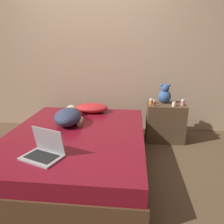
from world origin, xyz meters
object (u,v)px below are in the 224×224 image
(laptop, at_px, (44,151))
(bottle_red, at_px, (154,103))
(bottle_amber, at_px, (151,101))
(person_lying, at_px, (69,116))
(teddy_bear, at_px, (165,95))
(bottle_white, at_px, (174,104))
(bottle_pink, at_px, (183,103))
(pillow, at_px, (92,108))

(laptop, xyz_separation_m, bottle_red, (1.07, 1.25, 0.14))
(bottle_amber, bearing_deg, person_lying, -155.46)
(person_lying, bearing_deg, bottle_red, 11.05)
(teddy_bear, height_order, bottle_white, teddy_bear)
(bottle_amber, distance_m, bottle_pink, 0.44)
(bottle_white, bearing_deg, bottle_red, -173.60)
(bottle_amber, bearing_deg, bottle_red, -71.76)
(person_lying, xyz_separation_m, laptop, (0.03, -0.87, -0.04))
(laptop, height_order, bottle_amber, laptop)
(pillow, xyz_separation_m, teddy_bear, (1.06, 0.07, 0.21))
(teddy_bear, distance_m, bottle_pink, 0.28)
(pillow, xyz_separation_m, bottle_pink, (1.30, -0.05, 0.13))
(pillow, bearing_deg, bottle_amber, -1.40)
(pillow, distance_m, bottle_pink, 1.31)
(person_lying, relative_size, teddy_bear, 2.32)
(person_lying, relative_size, bottle_amber, 8.38)
(person_lying, height_order, bottle_pink, bottle_pink)
(pillow, relative_size, teddy_bear, 1.70)
(person_lying, bearing_deg, bottle_white, 8.68)
(bottle_pink, bearing_deg, teddy_bear, 152.33)
(pillow, xyz_separation_m, laptop, (-0.17, -1.38, -0.01))
(laptop, bearing_deg, person_lying, 112.87)
(person_lying, bearing_deg, pillow, 60.49)
(pillow, bearing_deg, bottle_pink, -2.25)
(pillow, distance_m, bottle_white, 1.18)
(teddy_bear, relative_size, bottle_pink, 3.35)
(bottle_white, distance_m, bottle_red, 0.27)
(laptop, xyz_separation_m, bottle_pink, (1.47, 1.33, 0.14))
(bottle_red, bearing_deg, pillow, 171.73)
(laptop, bearing_deg, bottle_pink, 62.89)
(bottle_pink, bearing_deg, pillow, 177.75)
(teddy_bear, xyz_separation_m, bottle_white, (0.11, -0.17, -0.09))
(bottle_pink, distance_m, bottle_red, 0.41)
(bottle_amber, bearing_deg, pillow, 178.60)
(bottle_pink, height_order, bottle_white, bottle_pink)
(teddy_bear, distance_m, bottle_amber, 0.24)
(person_lying, height_order, teddy_bear, teddy_bear)
(laptop, bearing_deg, bottle_amber, 73.48)
(bottle_amber, xyz_separation_m, bottle_white, (0.31, -0.08, -0.01))
(bottle_white, bearing_deg, pillow, 175.11)
(bottle_red, bearing_deg, person_lying, -161.12)
(pillow, relative_size, bottle_white, 7.91)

